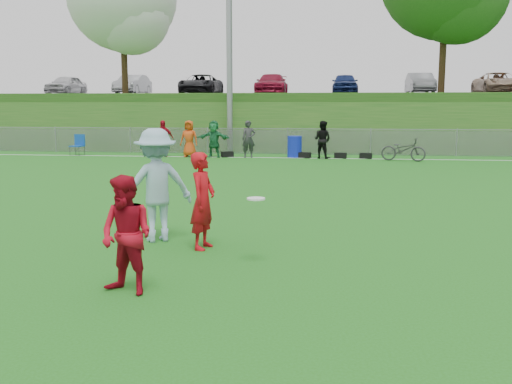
% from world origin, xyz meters
% --- Properties ---
extents(ground, '(120.00, 120.00, 0.00)m').
position_xyz_m(ground, '(0.00, 0.00, 0.00)').
color(ground, '#1F5F14').
rests_on(ground, ground).
extents(sideline_far, '(60.00, 0.10, 0.01)m').
position_xyz_m(sideline_far, '(0.00, 18.00, 0.01)').
color(sideline_far, white).
rests_on(sideline_far, ground).
extents(fence, '(58.00, 0.06, 1.30)m').
position_xyz_m(fence, '(0.00, 20.00, 0.65)').
color(fence, gray).
rests_on(fence, ground).
extents(light_pole, '(1.20, 0.40, 12.15)m').
position_xyz_m(light_pole, '(-3.00, 20.80, 6.71)').
color(light_pole, gray).
rests_on(light_pole, ground).
extents(berm, '(120.00, 18.00, 3.00)m').
position_xyz_m(berm, '(0.00, 31.00, 1.50)').
color(berm, '#184D15').
rests_on(berm, ground).
extents(parking_lot, '(120.00, 12.00, 0.10)m').
position_xyz_m(parking_lot, '(0.00, 33.00, 3.05)').
color(parking_lot, black).
rests_on(parking_lot, berm).
extents(tree_white_flowering, '(6.30, 6.30, 8.78)m').
position_xyz_m(tree_white_flowering, '(-9.84, 24.92, 8.32)').
color(tree_white_flowering, black).
rests_on(tree_white_flowering, berm).
extents(car_row, '(32.04, 5.18, 1.44)m').
position_xyz_m(car_row, '(-1.17, 32.00, 3.82)').
color(car_row, silver).
rests_on(car_row, parking_lot).
extents(spectator_row, '(8.47, 0.94, 1.69)m').
position_xyz_m(spectator_row, '(-2.64, 18.00, 0.85)').
color(spectator_row, '#AA0B1C').
rests_on(spectator_row, ground).
extents(gear_bags, '(6.94, 0.53, 0.26)m').
position_xyz_m(gear_bags, '(1.12, 18.10, 0.13)').
color(gear_bags, black).
rests_on(gear_bags, ground).
extents(player_red_left, '(0.49, 0.66, 1.63)m').
position_xyz_m(player_red_left, '(-0.04, 1.23, 0.81)').
color(player_red_left, '#B20C13').
rests_on(player_red_left, ground).
extents(player_red_center, '(0.90, 0.80, 1.53)m').
position_xyz_m(player_red_center, '(-0.49, -1.17, 0.76)').
color(player_red_center, '#A90B1D').
rests_on(player_red_center, ground).
extents(player_blue, '(1.49, 1.28, 1.99)m').
position_xyz_m(player_blue, '(-0.98, 1.67, 1.00)').
color(player_blue, '#8FB4C7').
rests_on(player_blue, ground).
extents(frisbee, '(0.28, 0.28, 0.03)m').
position_xyz_m(frisbee, '(0.96, 0.39, 1.01)').
color(frisbee, white).
rests_on(frisbee, ground).
extents(recycling_bin, '(0.76, 0.76, 0.98)m').
position_xyz_m(recycling_bin, '(0.45, 18.32, 0.49)').
color(recycling_bin, '#1021B7').
rests_on(recycling_bin, ground).
extents(camp_chair, '(0.63, 0.64, 1.00)m').
position_xyz_m(camp_chair, '(-10.00, 18.15, 0.29)').
color(camp_chair, '#0E4199').
rests_on(camp_chair, ground).
extents(bicycle, '(2.01, 1.23, 1.00)m').
position_xyz_m(bicycle, '(5.21, 17.20, 0.50)').
color(bicycle, '#2C2C2E').
rests_on(bicycle, ground).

